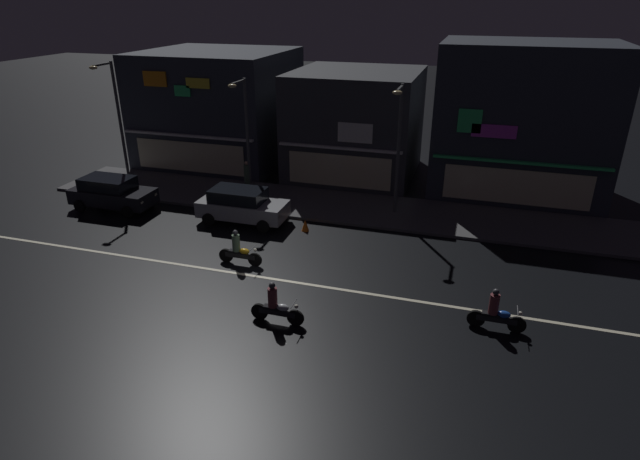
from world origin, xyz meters
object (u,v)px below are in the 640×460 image
object	(u,v)px
motorcycle_lead	(276,306)
motorcycle_following	(496,313)
streetlamp_west	(116,116)
streetlamp_east	(398,139)
streetlamp_mid	(245,128)
parked_car_trailing	(112,193)
motorcycle_opposite_lane	(239,250)
traffic_cone	(305,225)
parked_car_near_kerb	(242,205)
pedestrian_on_sidewalk	(247,178)

from	to	relation	value
motorcycle_lead	motorcycle_following	world-z (taller)	same
streetlamp_west	streetlamp_east	xyz separation A→B (m)	(15.18, 0.59, -0.30)
streetlamp_west	streetlamp_mid	size ratio (longest dim) A/B	1.12
parked_car_trailing	streetlamp_mid	bearing A→B (deg)	30.79
motorcycle_opposite_lane	streetlamp_east	bearing A→B (deg)	61.12
streetlamp_mid	streetlamp_east	xyz separation A→B (m)	(8.10, -0.38, 0.07)
motorcycle_lead	motorcycle_opposite_lane	distance (m)	4.60
streetlamp_west	traffic_cone	bearing A→B (deg)	-11.98
motorcycle_lead	motorcycle_opposite_lane	size ratio (longest dim) A/B	1.00
parked_car_near_kerb	motorcycle_following	size ratio (longest dim) A/B	2.26
streetlamp_west	parked_car_trailing	size ratio (longest dim) A/B	1.61
streetlamp_east	traffic_cone	world-z (taller)	streetlamp_east
streetlamp_east	motorcycle_lead	world-z (taller)	streetlamp_east
parked_car_trailing	motorcycle_following	bearing A→B (deg)	-16.25
streetlamp_west	streetlamp_east	bearing A→B (deg)	2.21
streetlamp_east	motorcycle_lead	bearing A→B (deg)	-102.13
streetlamp_mid	motorcycle_lead	world-z (taller)	streetlamp_mid
streetlamp_west	traffic_cone	xyz separation A→B (m)	(11.49, -2.44, -3.95)
parked_car_trailing	motorcycle_following	size ratio (longest dim) A/B	2.26
streetlamp_east	motorcycle_following	size ratio (longest dim) A/B	3.33
motorcycle_following	parked_car_trailing	bearing A→B (deg)	-14.39
streetlamp_mid	parked_car_near_kerb	bearing A→B (deg)	-71.24
streetlamp_west	motorcycle_opposite_lane	xyz separation A→B (m)	(9.94, -6.41, -3.59)
streetlamp_east	traffic_cone	bearing A→B (deg)	-140.68
motorcycle_lead	motorcycle_opposite_lane	world-z (taller)	same
parked_car_trailing	motorcycle_following	xyz separation A→B (m)	(18.98, -5.53, -0.24)
streetlamp_mid	streetlamp_east	size ratio (longest dim) A/B	0.98
pedestrian_on_sidewalk	parked_car_near_kerb	distance (m)	3.69
parked_car_near_kerb	motorcycle_lead	size ratio (longest dim) A/B	2.26
pedestrian_on_sidewalk	streetlamp_mid	bearing A→B (deg)	106.64
streetlamp_mid	parked_car_near_kerb	size ratio (longest dim) A/B	1.44
streetlamp_mid	motorcycle_opposite_lane	distance (m)	8.53
streetlamp_east	pedestrian_on_sidewalk	size ratio (longest dim) A/B	3.46
parked_car_trailing	motorcycle_lead	xyz separation A→B (m)	(11.89, -7.26, -0.24)
parked_car_near_kerb	streetlamp_west	bearing A→B (deg)	-15.63
motorcycle_lead	traffic_cone	world-z (taller)	motorcycle_lead
motorcycle_following	motorcycle_lead	bearing A→B (deg)	15.55
streetlamp_east	pedestrian_on_sidewalk	bearing A→B (deg)	175.84
parked_car_near_kerb	motorcycle_following	world-z (taller)	parked_car_near_kerb
parked_car_near_kerb	motorcycle_opposite_lane	bearing A→B (deg)	113.03
parked_car_near_kerb	parked_car_trailing	world-z (taller)	same
streetlamp_west	motorcycle_opposite_lane	world-z (taller)	streetlamp_west
motorcycle_lead	traffic_cone	size ratio (longest dim) A/B	3.45
pedestrian_on_sidewalk	motorcycle_following	bearing A→B (deg)	129.06
pedestrian_on_sidewalk	motorcycle_lead	world-z (taller)	pedestrian_on_sidewalk
streetlamp_west	motorcycle_following	bearing A→B (deg)	-22.21
streetlamp_mid	traffic_cone	bearing A→B (deg)	-37.66
motorcycle_following	motorcycle_opposite_lane	xyz separation A→B (m)	(-10.08, 1.77, 0.00)
streetlamp_east	motorcycle_opposite_lane	bearing A→B (deg)	-126.85
streetlamp_east	motorcycle_opposite_lane	size ratio (longest dim) A/B	3.33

